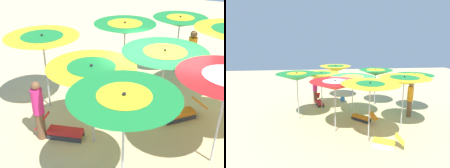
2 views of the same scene
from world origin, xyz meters
TOP-DOWN VIEW (x-y plane):
  - ground at (0.00, 0.00)m, footprint 34.91×34.91m
  - beach_umbrella_0 at (-0.21, 3.43)m, footprint 1.97×1.97m
  - beach_umbrella_1 at (-1.68, 1.69)m, footprint 2.06×2.06m
  - beach_umbrella_2 at (-3.28, -0.62)m, footprint 2.11×2.11m
  - beach_umbrella_4 at (0.11, -0.07)m, footprint 2.23×2.23m
  - beach_umbrella_5 at (-1.21, -1.63)m, footprint 2.09×2.09m
  - beach_umbrella_8 at (0.07, -2.87)m, footprint 2.04×2.04m
  - lounger_1 at (-2.11, -1.79)m, footprint 1.33×0.63m
  - lounger_2 at (0.70, 0.38)m, footprint 1.24×1.22m
  - beachgoer_0 at (0.40, 2.95)m, footprint 0.30×0.30m
  - beachgoer_1 at (-2.57, -2.03)m, footprint 0.30×0.30m
  - beach_ball at (-2.64, -0.21)m, footprint 0.33×0.33m

SIDE VIEW (x-z plane):
  - ground at x=0.00m, z-range -0.04..0.00m
  - beach_ball at x=-2.64m, z-range 0.00..0.33m
  - lounger_2 at x=0.70m, z-range -0.09..0.50m
  - lounger_1 at x=-2.11m, z-range -0.13..0.55m
  - beachgoer_1 at x=-2.57m, z-range 0.04..1.74m
  - beachgoer_0 at x=0.40m, z-range 0.06..1.95m
  - beach_umbrella_5 at x=-1.21m, z-range 0.87..3.12m
  - beach_umbrella_0 at x=-0.21m, z-range 0.88..3.12m
  - beach_umbrella_4 at x=0.11m, z-range 0.89..3.15m
  - beach_umbrella_1 at x=-1.68m, z-range 0.92..3.23m
  - beach_umbrella_2 at x=-3.28m, z-range 0.92..3.30m
  - beach_umbrella_8 at x=0.07m, z-range 0.99..3.45m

